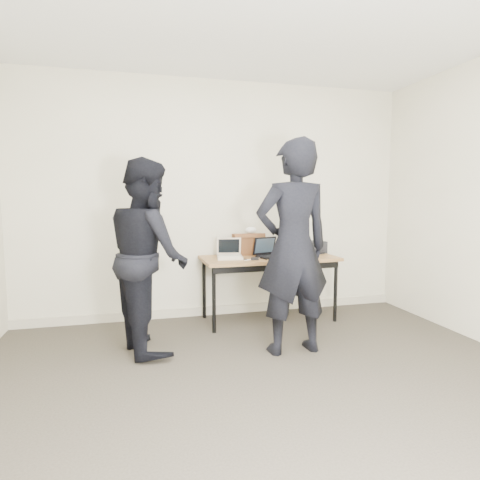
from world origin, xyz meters
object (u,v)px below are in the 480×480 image
object	(u,v)px
equipment_box	(314,247)
laptop_right	(303,248)
desk	(269,262)
laptop_center	(269,253)
person_typist	(293,247)
leather_satchel	(248,244)
person_observer	(148,255)
laptop_beige	(230,254)

from	to	relation	value
equipment_box	laptop_right	bearing A→B (deg)	-170.61
desk	laptop_center	xyz separation A→B (m)	(-0.01, -0.00, 0.11)
laptop_center	person_typist	bearing A→B (deg)	-112.17
person_typist	equipment_box	bearing A→B (deg)	-126.35
laptop_center	leather_satchel	bearing A→B (deg)	110.32
laptop_center	equipment_box	xyz separation A→B (m)	(0.64, 0.19, 0.02)
laptop_center	person_observer	xyz separation A→B (m)	(-1.32, -0.54, 0.09)
laptop_center	person_observer	size ratio (longest dim) A/B	0.20
laptop_right	person_typist	world-z (taller)	person_typist
laptop_beige	equipment_box	world-z (taller)	laptop_beige
laptop_right	person_observer	xyz separation A→B (m)	(-1.80, -0.70, 0.08)
laptop_right	leather_satchel	distance (m)	0.65
laptop_right	person_observer	distance (m)	1.93
person_typist	desk	bearing A→B (deg)	-99.34
equipment_box	person_observer	distance (m)	2.09
desk	laptop_beige	xyz separation A→B (m)	(-0.45, 0.01, 0.10)
laptop_beige	laptop_right	size ratio (longest dim) A/B	0.65
equipment_box	laptop_beige	bearing A→B (deg)	-170.53
laptop_center	laptop_right	size ratio (longest dim) A/B	0.75
person_observer	leather_satchel	bearing A→B (deg)	-70.47
laptop_center	laptop_right	distance (m)	0.50
laptop_right	leather_satchel	size ratio (longest dim) A/B	1.28
desk	equipment_box	size ratio (longest dim) A/B	6.27
laptop_center	person_typist	world-z (taller)	person_typist
laptop_beige	person_observer	xyz separation A→B (m)	(-0.88, -0.55, 0.10)
laptop_right	person_typist	size ratio (longest dim) A/B	0.25
leather_satchel	equipment_box	bearing A→B (deg)	-1.20
laptop_right	desk	bearing A→B (deg)	174.42
equipment_box	desk	bearing A→B (deg)	-163.05
desk	laptop_center	size ratio (longest dim) A/B	4.35
equipment_box	person_typist	world-z (taller)	person_typist
laptop_center	laptop_right	bearing A→B (deg)	2.40
laptop_right	equipment_box	xyz separation A→B (m)	(0.16, 0.03, 0.01)
laptop_right	person_typist	distance (m)	1.24
laptop_center	person_observer	bearing A→B (deg)	-174.69
equipment_box	person_typist	distance (m)	1.34
laptop_right	person_observer	world-z (taller)	person_observer
equipment_box	person_typist	xyz separation A→B (m)	(-0.73, -1.12, 0.15)
leather_satchel	person_observer	xyz separation A→B (m)	(-1.15, -0.76, 0.02)
laptop_beige	person_typist	size ratio (longest dim) A/B	0.16
laptop_beige	laptop_right	distance (m)	0.93
laptop_right	leather_satchel	xyz separation A→B (m)	(-0.65, 0.06, 0.07)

